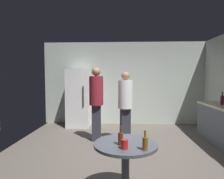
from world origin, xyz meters
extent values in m
cube|color=#5B544C|center=(0.00, 0.00, -0.05)|extent=(5.20, 5.20, 0.10)
cube|color=beige|center=(0.00, 2.63, 1.35)|extent=(5.32, 0.06, 2.70)
cube|color=white|center=(-1.43, 2.20, 0.90)|extent=(0.70, 0.65, 1.80)
cube|color=#262628|center=(-1.22, 1.86, 0.99)|extent=(0.03, 0.03, 0.60)
cylinder|color=#3F141E|center=(2.31, 0.90, 1.01)|extent=(0.08, 0.08, 0.22)
cylinder|color=#3F141E|center=(2.31, 0.90, 1.17)|extent=(0.03, 0.03, 0.09)
cylinder|color=#4C515B|center=(-0.04, -1.44, 0.35)|extent=(0.10, 0.10, 0.70)
cylinder|color=#4C515B|center=(-0.04, -1.44, 0.72)|extent=(0.80, 0.80, 0.03)
cylinder|color=#8C5919|center=(0.17, -1.68, 0.81)|extent=(0.06, 0.06, 0.15)
cylinder|color=#8C5919|center=(0.17, -1.68, 0.93)|extent=(0.02, 0.02, 0.08)
cylinder|color=#593314|center=(-0.10, -1.51, 0.81)|extent=(0.06, 0.06, 0.15)
cylinder|color=#593314|center=(-0.10, -1.51, 0.93)|extent=(0.02, 0.02, 0.08)
cylinder|color=red|center=(-0.06, -1.65, 0.79)|extent=(0.08, 0.08, 0.11)
cube|color=#2D2D38|center=(-0.70, 0.84, 0.44)|extent=(0.23, 0.19, 0.88)
cylinder|color=maroon|center=(-0.70, 0.84, 1.23)|extent=(0.37, 0.37, 0.70)
sphere|color=#8C6647|center=(-0.70, 0.84, 1.69)|extent=(0.21, 0.21, 0.21)
cube|color=#2D2D38|center=(0.00, 0.71, 0.41)|extent=(0.26, 0.22, 0.83)
cylinder|color=white|center=(0.00, 0.71, 1.16)|extent=(0.42, 0.42, 0.66)
sphere|color=#8C6647|center=(0.00, 0.71, 1.59)|extent=(0.20, 0.20, 0.20)
camera|label=1|loc=(-0.10, -3.85, 1.57)|focal=31.29mm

